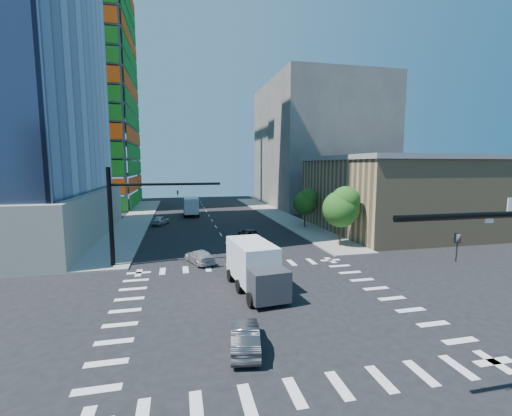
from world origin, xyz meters
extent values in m
plane|color=black|center=(0.00, 0.00, 0.00)|extent=(160.00, 160.00, 0.00)
cube|color=silver|center=(0.00, 0.00, 0.01)|extent=(20.00, 20.00, 0.01)
cube|color=gray|center=(12.50, 40.00, 0.07)|extent=(5.00, 60.00, 0.15)
cube|color=gray|center=(-12.50, 40.00, 0.07)|extent=(5.00, 60.00, 0.15)
cube|color=#177E1C|center=(-14.90, 62.00, 24.50)|extent=(0.12, 24.00, 49.00)
cube|color=#E44D0D|center=(-27.50, 49.40, 24.50)|extent=(24.00, 0.12, 49.00)
cube|color=#A1855D|center=(25.00, 22.00, 5.00)|extent=(20.00, 22.00, 10.00)
cube|color=slate|center=(25.00, 22.00, 10.30)|extent=(20.50, 22.50, 0.60)
cube|color=#5D5853|center=(27.00, 55.00, 14.00)|extent=(24.00, 30.00, 28.00)
imported|color=black|center=(4.00, -11.50, 6.45)|extent=(0.16, 0.20, 1.00)
cylinder|color=black|center=(-11.50, 11.50, 4.65)|extent=(0.40, 0.40, 9.00)
cylinder|color=black|center=(-6.50, 11.50, 7.55)|extent=(10.00, 0.24, 0.24)
imported|color=black|center=(-5.50, 11.50, 6.45)|extent=(0.16, 0.20, 1.00)
cylinder|color=#382316|center=(12.50, 14.00, 1.29)|extent=(0.20, 0.20, 2.27)
sphere|color=#1A4813|center=(12.50, 14.00, 4.38)|extent=(4.16, 4.16, 4.16)
sphere|color=#306B23|center=(12.90, 13.70, 5.35)|extent=(3.25, 3.25, 3.25)
cylinder|color=#382316|center=(12.80, 26.00, 1.11)|extent=(0.20, 0.20, 1.92)
sphere|color=#1A4813|center=(12.80, 26.00, 3.72)|extent=(3.52, 3.52, 3.52)
sphere|color=#306B23|center=(13.20, 25.70, 4.55)|extent=(2.75, 2.75, 2.75)
imported|color=black|center=(3.00, 18.59, 0.72)|extent=(2.41, 5.18, 1.43)
imported|color=#BCBCBC|center=(-3.65, 10.87, 0.63)|extent=(3.12, 4.68, 1.26)
imported|color=#B5B7BE|center=(-8.30, 33.69, 0.70)|extent=(3.01, 4.44, 1.40)
imported|color=#434347|center=(-2.35, -5.24, 0.67)|extent=(2.04, 4.22, 1.33)
cube|color=silver|center=(0.01, 2.40, 2.09)|extent=(3.19, 5.74, 2.86)
cube|color=#3E4046|center=(0.01, 2.40, 1.37)|extent=(2.72, 2.23, 2.09)
cube|color=silver|center=(-3.19, 42.82, 2.02)|extent=(2.61, 5.34, 2.76)
cube|color=#3E4046|center=(-3.19, 42.82, 1.33)|extent=(2.46, 1.94, 2.02)
camera|label=1|loc=(-5.46, -21.34, 9.31)|focal=24.00mm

